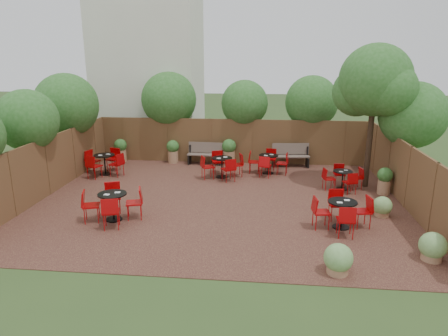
# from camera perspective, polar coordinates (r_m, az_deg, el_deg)

# --- Properties ---
(ground) EXTENTS (80.00, 80.00, 0.00)m
(ground) POSITION_cam_1_polar(r_m,az_deg,el_deg) (13.63, -0.61, -4.60)
(ground) COLOR #354F23
(ground) RESTS_ON ground
(courtyard_paving) EXTENTS (12.00, 10.00, 0.02)m
(courtyard_paving) POSITION_cam_1_polar(r_m,az_deg,el_deg) (13.63, -0.61, -4.56)
(courtyard_paving) COLOR #381917
(courtyard_paving) RESTS_ON ground
(fence_back) EXTENTS (12.00, 0.08, 2.00)m
(fence_back) POSITION_cam_1_polar(r_m,az_deg,el_deg) (18.15, 1.17, 3.80)
(fence_back) COLOR brown
(fence_back) RESTS_ON ground
(fence_left) EXTENTS (0.08, 10.00, 2.00)m
(fence_left) POSITION_cam_1_polar(r_m,az_deg,el_deg) (15.20, -23.72, 0.13)
(fence_left) COLOR brown
(fence_left) RESTS_ON ground
(fence_right) EXTENTS (0.08, 10.00, 2.00)m
(fence_right) POSITION_cam_1_polar(r_m,az_deg,el_deg) (14.00, 24.59, -1.21)
(fence_right) COLOR brown
(fence_right) RESTS_ON ground
(neighbour_building) EXTENTS (5.00, 4.00, 8.00)m
(neighbour_building) POSITION_cam_1_polar(r_m,az_deg,el_deg) (21.57, -10.43, 13.45)
(neighbour_building) COLOR silver
(neighbour_building) RESTS_ON ground
(overhang_foliage) EXTENTS (15.65, 10.41, 2.57)m
(overhang_foliage) POSITION_cam_1_polar(r_m,az_deg,el_deg) (16.47, -4.54, 8.53)
(overhang_foliage) COLOR #29601F
(overhang_foliage) RESTS_ON ground
(courtyard_tree) EXTENTS (2.70, 2.60, 5.13)m
(courtyard_tree) POSITION_cam_1_polar(r_m,az_deg,el_deg) (15.25, 20.51, 10.94)
(courtyard_tree) COLOR black
(courtyard_tree) RESTS_ON courtyard_paving
(park_bench_left) EXTENTS (1.58, 0.60, 0.96)m
(park_bench_left) POSITION_cam_1_polar(r_m,az_deg,el_deg) (18.03, -2.66, 2.12)
(park_bench_left) COLOR brown
(park_bench_left) RESTS_ON courtyard_paving
(park_bench_right) EXTENTS (1.66, 0.70, 1.00)m
(park_bench_right) POSITION_cam_1_polar(r_m,az_deg,el_deg) (17.87, 9.37, 1.87)
(park_bench_right) COLOR brown
(park_bench_right) RESTS_ON courtyard_paving
(bistro_tables) EXTENTS (10.88, 7.09, 0.95)m
(bistro_tables) POSITION_cam_1_polar(r_m,az_deg,el_deg) (14.41, -0.91, -1.47)
(bistro_tables) COLOR black
(bistro_tables) RESTS_ON courtyard_paving
(planters) EXTENTS (11.27, 4.06, 1.14)m
(planters) POSITION_cam_1_polar(r_m,az_deg,el_deg) (17.40, -2.02, 1.89)
(planters) COLOR #9C704E
(planters) RESTS_ON courtyard_paving
(low_shrubs) EXTENTS (2.96, 4.15, 0.70)m
(low_shrubs) POSITION_cam_1_polar(r_m,az_deg,el_deg) (10.86, 21.77, -9.25)
(low_shrubs) COLOR #9C704E
(low_shrubs) RESTS_ON courtyard_paving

